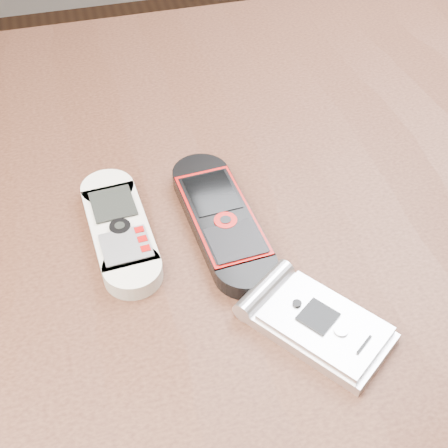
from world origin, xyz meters
TOP-DOWN VIEW (x-y plane):
  - table at (0.00, 0.00)m, footprint 1.20×0.80m
  - nokia_white at (-0.08, 0.02)m, footprint 0.06×0.14m
  - nokia_black_red at (0.00, 0.01)m, footprint 0.06×0.17m
  - motorola_razr at (0.05, -0.11)m, footprint 0.11×0.12m

SIDE VIEW (x-z plane):
  - table at x=0.00m, z-range 0.27..1.02m
  - nokia_white at x=-0.08m, z-range 0.75..0.77m
  - nokia_black_red at x=0.00m, z-range 0.75..0.77m
  - motorola_razr at x=0.05m, z-range 0.75..0.77m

